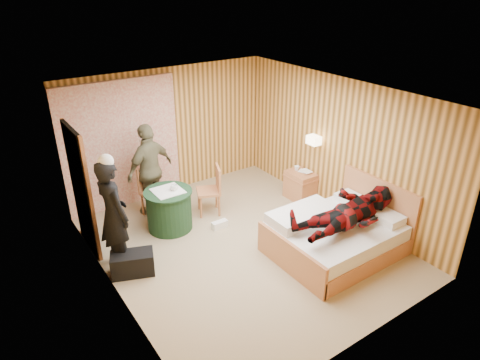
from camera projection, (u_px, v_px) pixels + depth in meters
floor at (242, 245)px, 7.07m from camera, size 4.20×5.00×0.01m
ceiling at (242, 96)px, 5.99m from camera, size 4.20×5.00×0.01m
wall_back at (169, 132)px, 8.38m from camera, size 4.20×0.02×2.50m
wall_left at (107, 216)px, 5.45m from camera, size 0.02×5.00×2.50m
wall_right at (339, 148)px, 7.60m from camera, size 0.02×5.00×2.50m
curtain at (122, 146)px, 7.84m from camera, size 2.20×0.08×2.40m
doorway at (81, 190)px, 6.61m from camera, size 0.06×0.90×2.05m
wall_lamp at (314, 140)px, 7.82m from camera, size 0.26×0.24×0.16m
bed at (335, 235)px, 6.79m from camera, size 1.95×1.50×1.03m
nightstand at (300, 185)px, 8.41m from camera, size 0.43×0.58×0.56m
round_table at (169, 209)px, 7.39m from camera, size 0.83×0.83×0.73m
chair_far at (151, 187)px, 7.79m from camera, size 0.53×0.53×0.93m
chair_near at (213, 187)px, 7.81m from camera, size 0.55×0.55×0.92m
duffel_bag at (133, 263)px, 6.32m from camera, size 0.70×0.54×0.35m
sneaker_left at (178, 220)px, 7.68m from camera, size 0.27×0.13×0.12m
sneaker_right at (220, 225)px, 7.52m from camera, size 0.29×0.12×0.13m
woman_standing at (114, 215)px, 6.23m from camera, size 0.52×0.70×1.75m
man_at_table at (150, 170)px, 7.69m from camera, size 1.09×0.73×1.72m
man_on_bed at (351, 205)px, 6.35m from camera, size 0.86×0.67×1.77m
book_lower at (303, 173)px, 8.25m from camera, size 0.24×0.27×0.02m
book_upper at (303, 172)px, 8.24m from camera, size 0.17×0.23×0.02m
cup_nightstand at (297, 168)px, 8.37m from camera, size 0.11×0.11×0.09m
cup_table at (174, 188)px, 7.22m from camera, size 0.14×0.14×0.10m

